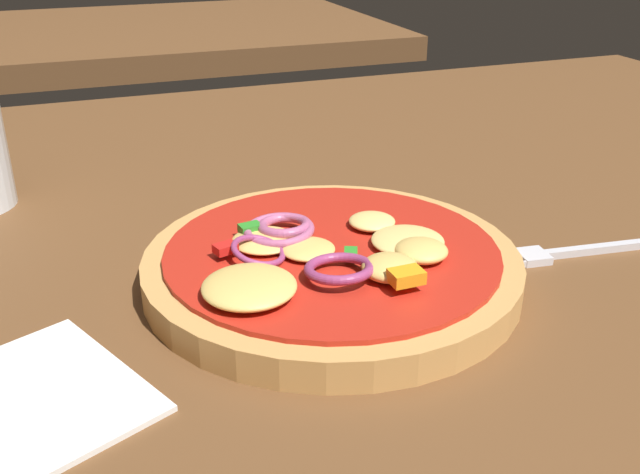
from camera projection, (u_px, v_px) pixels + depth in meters
The scene contains 4 objects.
dining_table at pixel (422, 326), 0.43m from camera, with size 1.18×1.05×0.04m.
pizza at pixel (331, 264), 0.43m from camera, with size 0.22×0.22×0.03m.
fork at pixel (593, 249), 0.47m from camera, with size 0.19×0.03×0.01m.
background_table at pixel (165, 35), 1.31m from camera, with size 0.77×0.55×0.04m.
Camera 1 is at (-0.18, -0.32, 0.25)m, focal length 40.97 mm.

